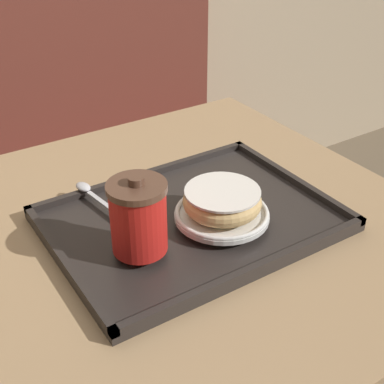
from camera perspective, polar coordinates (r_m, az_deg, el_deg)
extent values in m
cube|color=brown|center=(1.83, -17.00, -4.46)|extent=(1.59, 0.44, 0.45)
cube|color=tan|center=(0.93, -0.43, -3.51)|extent=(0.79, 0.82, 0.03)
cylinder|color=#333338|center=(1.18, -0.35, -18.40)|extent=(0.08, 0.08, 0.71)
cube|color=#282321|center=(0.90, 0.00, -3.15)|extent=(0.46, 0.34, 0.01)
cube|color=#282321|center=(0.79, 6.61, -8.15)|extent=(0.46, 0.01, 0.01)
cube|color=#282321|center=(1.01, -5.08, 1.88)|extent=(0.46, 0.01, 0.01)
cube|color=#282321|center=(0.82, -13.43, -7.25)|extent=(0.01, 0.34, 0.01)
cube|color=#282321|center=(1.01, 10.70, 1.40)|extent=(0.01, 0.34, 0.01)
cylinder|color=red|center=(0.79, -5.71, -3.00)|extent=(0.08, 0.08, 0.10)
cylinder|color=brown|center=(0.76, -5.94, 0.49)|extent=(0.09, 0.09, 0.01)
cylinder|color=brown|center=(0.75, -5.98, 1.20)|extent=(0.02, 0.02, 0.01)
cylinder|color=white|center=(0.88, 3.19, -2.48)|extent=(0.16, 0.16, 0.01)
torus|color=white|center=(0.87, 3.20, -2.15)|extent=(0.15, 0.15, 0.01)
torus|color=#DBB270|center=(0.86, 3.24, -0.98)|extent=(0.13, 0.13, 0.03)
cylinder|color=white|center=(0.85, 3.28, 0.05)|extent=(0.12, 0.12, 0.00)
ellipsoid|color=silver|center=(0.97, -11.53, 0.55)|extent=(0.03, 0.04, 0.01)
cube|color=silver|center=(0.91, -8.93, -1.57)|extent=(0.03, 0.12, 0.00)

